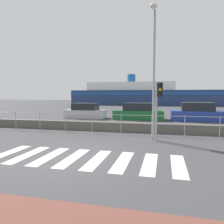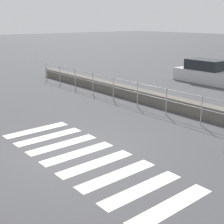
{
  "view_description": "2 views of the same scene",
  "coord_description": "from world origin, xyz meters",
  "px_view_note": "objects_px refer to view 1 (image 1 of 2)",
  "views": [
    {
      "loc": [
        3.26,
        -7.05,
        2.24
      ],
      "look_at": [
        1.09,
        2.0,
        1.5
      ],
      "focal_mm": 35.0,
      "sensor_mm": 36.0,
      "label": 1
    },
    {
      "loc": [
        7.43,
        -4.73,
        3.85
      ],
      "look_at": [
        0.53,
        1.0,
        1.2
      ],
      "focal_mm": 50.0,
      "sensor_mm": 36.0,
      "label": 2
    }
  ],
  "objects_px": {
    "ferry_boat": "(146,95)",
    "parked_car_silver": "(85,112)",
    "traffic_light_far": "(159,98)",
    "streetlamp": "(154,60)",
    "parked_car_blue": "(197,113)",
    "parked_car_green": "(139,112)"
  },
  "relations": [
    {
      "from": "parked_car_silver",
      "to": "parked_car_green",
      "type": "bearing_deg",
      "value": 0.0
    },
    {
      "from": "parked_car_silver",
      "to": "traffic_light_far",
      "type": "bearing_deg",
      "value": -52.29
    },
    {
      "from": "parked_car_green",
      "to": "parked_car_blue",
      "type": "xyz_separation_m",
      "value": [
        4.99,
        0.0,
        0.04
      ]
    },
    {
      "from": "parked_car_silver",
      "to": "parked_car_blue",
      "type": "relative_size",
      "value": 0.88
    },
    {
      "from": "parked_car_green",
      "to": "parked_car_blue",
      "type": "height_order",
      "value": "parked_car_blue"
    },
    {
      "from": "streetlamp",
      "to": "parked_car_silver",
      "type": "relative_size",
      "value": 1.62
    },
    {
      "from": "ferry_boat",
      "to": "parked_car_blue",
      "type": "relative_size",
      "value": 7.71
    },
    {
      "from": "streetlamp",
      "to": "ferry_boat",
      "type": "xyz_separation_m",
      "value": [
        -3.55,
        38.13,
        -1.77
      ]
    },
    {
      "from": "parked_car_silver",
      "to": "parked_car_blue",
      "type": "xyz_separation_m",
      "value": [
        10.12,
        0.0,
        0.07
      ]
    },
    {
      "from": "ferry_boat",
      "to": "parked_car_silver",
      "type": "bearing_deg",
      "value": -96.5
    },
    {
      "from": "streetlamp",
      "to": "ferry_boat",
      "type": "distance_m",
      "value": 38.33
    },
    {
      "from": "traffic_light_far",
      "to": "parked_car_silver",
      "type": "xyz_separation_m",
      "value": [
        -7.12,
        9.21,
        -1.46
      ]
    },
    {
      "from": "parked_car_silver",
      "to": "parked_car_blue",
      "type": "distance_m",
      "value": 10.12
    },
    {
      "from": "ferry_boat",
      "to": "parked_car_green",
      "type": "height_order",
      "value": "ferry_boat"
    },
    {
      "from": "streetlamp",
      "to": "parked_car_green",
      "type": "xyz_separation_m",
      "value": [
        -1.72,
        9.08,
        -3.24
      ]
    },
    {
      "from": "traffic_light_far",
      "to": "parked_car_green",
      "type": "distance_m",
      "value": 9.53
    },
    {
      "from": "parked_car_green",
      "to": "parked_car_blue",
      "type": "distance_m",
      "value": 4.99
    },
    {
      "from": "streetlamp",
      "to": "parked_car_silver",
      "type": "xyz_separation_m",
      "value": [
        -6.86,
        9.08,
        -3.27
      ]
    },
    {
      "from": "ferry_boat",
      "to": "parked_car_blue",
      "type": "bearing_deg",
      "value": -76.8
    },
    {
      "from": "traffic_light_far",
      "to": "parked_car_silver",
      "type": "relative_size",
      "value": 0.73
    },
    {
      "from": "ferry_boat",
      "to": "parked_car_green",
      "type": "distance_m",
      "value": 29.14
    },
    {
      "from": "streetlamp",
      "to": "parked_car_green",
      "type": "bearing_deg",
      "value": 100.75
    }
  ]
}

